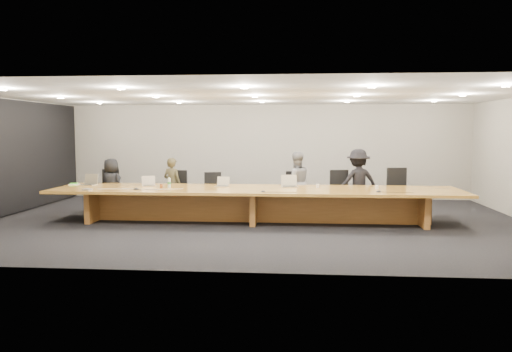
% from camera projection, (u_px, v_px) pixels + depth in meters
% --- Properties ---
extents(ground, '(12.00, 12.00, 0.00)m').
position_uv_depth(ground, '(255.00, 222.00, 11.12)').
color(ground, black).
rests_on(ground, ground).
extents(back_wall, '(12.00, 0.02, 2.80)m').
position_uv_depth(back_wall, '(266.00, 152.00, 14.97)').
color(back_wall, '#B4B1A4').
rests_on(back_wall, ground).
extents(conference_table, '(9.00, 1.80, 0.75)m').
position_uv_depth(conference_table, '(255.00, 199.00, 11.07)').
color(conference_table, '#8C5D1E').
rests_on(conference_table, ground).
extents(chair_far_left, '(0.60, 0.60, 1.07)m').
position_uv_depth(chair_far_left, '(107.00, 190.00, 12.58)').
color(chair_far_left, black).
rests_on(chair_far_left, ground).
extents(chair_left, '(0.66, 0.66, 1.06)m').
position_uv_depth(chair_left, '(175.00, 191.00, 12.49)').
color(chair_left, black).
rests_on(chair_left, ground).
extents(chair_mid_left, '(0.62, 0.62, 1.01)m').
position_uv_depth(chair_mid_left, '(213.00, 192.00, 12.37)').
color(chair_mid_left, black).
rests_on(chair_mid_left, ground).
extents(chair_mid_right, '(0.53, 0.53, 1.04)m').
position_uv_depth(chair_mid_right, '(294.00, 192.00, 12.33)').
color(chair_mid_right, black).
rests_on(chair_mid_right, ground).
extents(chair_right, '(0.62, 0.62, 1.09)m').
position_uv_depth(chair_right, '(341.00, 192.00, 12.14)').
color(chair_right, black).
rests_on(chair_right, ground).
extents(chair_far_right, '(0.67, 0.67, 1.15)m').
position_uv_depth(chair_far_right, '(400.00, 191.00, 11.98)').
color(chair_far_right, black).
rests_on(chair_far_right, ground).
extents(person_a, '(0.76, 0.63, 1.34)m').
position_uv_depth(person_a, '(112.00, 185.00, 12.48)').
color(person_a, black).
rests_on(person_a, ground).
extents(person_b, '(0.58, 0.48, 1.36)m').
position_uv_depth(person_b, '(172.00, 185.00, 12.46)').
color(person_b, '#35301C').
rests_on(person_b, ground).
extents(person_c, '(0.87, 0.76, 1.52)m').
position_uv_depth(person_c, '(296.00, 183.00, 12.16)').
color(person_c, slate).
rests_on(person_c, ground).
extents(person_d, '(1.15, 0.86, 1.59)m').
position_uv_depth(person_d, '(358.00, 182.00, 12.07)').
color(person_d, black).
rests_on(person_d, ground).
extents(laptop_a, '(0.39, 0.31, 0.27)m').
position_uv_depth(laptop_a, '(88.00, 179.00, 11.70)').
color(laptop_a, '#BFB392').
rests_on(laptop_a, conference_table).
extents(laptop_b, '(0.37, 0.32, 0.24)m').
position_uv_depth(laptop_b, '(149.00, 181.00, 11.54)').
color(laptop_b, '#BEAC91').
rests_on(laptop_b, conference_table).
extents(laptop_c, '(0.33, 0.27, 0.23)m').
position_uv_depth(laptop_c, '(222.00, 182.00, 11.40)').
color(laptop_c, '#BFB192').
rests_on(laptop_c, conference_table).
extents(laptop_d, '(0.39, 0.31, 0.28)m').
position_uv_depth(laptop_d, '(290.00, 181.00, 11.30)').
color(laptop_d, '#BBAF8E').
rests_on(laptop_d, conference_table).
extents(water_bottle, '(0.08, 0.08, 0.22)m').
position_uv_depth(water_bottle, '(169.00, 183.00, 11.19)').
color(water_bottle, silver).
rests_on(water_bottle, conference_table).
extents(amber_mug, '(0.08, 0.08, 0.09)m').
position_uv_depth(amber_mug, '(161.00, 186.00, 11.14)').
color(amber_mug, brown).
rests_on(amber_mug, conference_table).
extents(paper_cup_near, '(0.09, 0.09, 0.09)m').
position_uv_depth(paper_cup_near, '(318.00, 186.00, 11.16)').
color(paper_cup_near, silver).
rests_on(paper_cup_near, conference_table).
extents(paper_cup_far, '(0.09, 0.09, 0.08)m').
position_uv_depth(paper_cup_far, '(377.00, 187.00, 10.93)').
color(paper_cup_far, white).
rests_on(paper_cup_far, conference_table).
extents(notepad, '(0.24, 0.20, 0.01)m').
position_uv_depth(notepad, '(74.00, 184.00, 11.84)').
color(notepad, white).
rests_on(notepad, conference_table).
extents(lime_gadget, '(0.18, 0.11, 0.03)m').
position_uv_depth(lime_gadget, '(74.00, 184.00, 11.83)').
color(lime_gadget, green).
rests_on(lime_gadget, notepad).
extents(av_box, '(0.22, 0.19, 0.03)m').
position_uv_depth(av_box, '(87.00, 189.00, 10.75)').
color(av_box, '#ADAEB2').
rests_on(av_box, conference_table).
extents(mic_left, '(0.15, 0.15, 0.03)m').
position_uv_depth(mic_left, '(136.00, 189.00, 10.85)').
color(mic_left, black).
rests_on(mic_left, conference_table).
extents(mic_center, '(0.14, 0.14, 0.03)m').
position_uv_depth(mic_center, '(263.00, 191.00, 10.42)').
color(mic_center, black).
rests_on(mic_center, conference_table).
extents(mic_right, '(0.18, 0.18, 0.03)m').
position_uv_depth(mic_right, '(379.00, 191.00, 10.40)').
color(mic_right, black).
rests_on(mic_right, conference_table).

